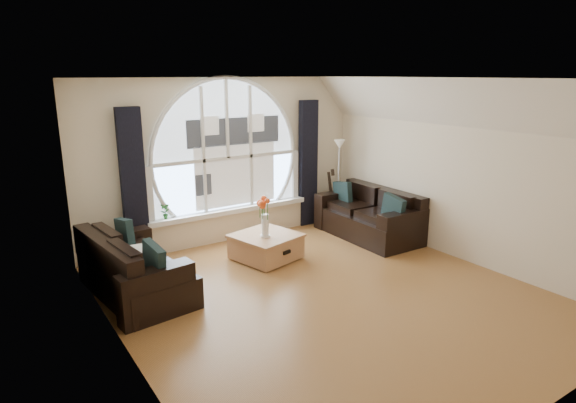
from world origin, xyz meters
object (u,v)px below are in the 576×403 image
(sofa_right, at_px, (368,214))
(coffee_chest, at_px, (266,245))
(sofa_left, at_px, (136,265))
(vase_flowers, at_px, (265,212))
(guitar, at_px, (328,196))
(potted_plant, at_px, (165,211))
(floor_lamp, at_px, (338,183))

(sofa_right, distance_m, coffee_chest, 2.02)
(sofa_left, xyz_separation_m, sofa_right, (4.03, 0.06, 0.00))
(sofa_left, bearing_deg, vase_flowers, -4.99)
(guitar, bearing_deg, potted_plant, 175.61)
(sofa_right, relative_size, guitar, 1.75)
(coffee_chest, height_order, floor_lamp, floor_lamp)
(floor_lamp, bearing_deg, coffee_chest, -159.95)
(sofa_left, bearing_deg, sofa_right, -5.76)
(guitar, bearing_deg, vase_flowers, -153.94)
(coffee_chest, xyz_separation_m, floor_lamp, (2.01, 0.73, 0.59))
(potted_plant, bearing_deg, coffee_chest, -44.10)
(sofa_right, relative_size, coffee_chest, 2.11)
(coffee_chest, distance_m, guitar, 2.16)
(sofa_left, bearing_deg, coffee_chest, -2.71)
(floor_lamp, xyz_separation_m, potted_plant, (-3.17, 0.39, -0.12))
(sofa_left, bearing_deg, guitar, 8.40)
(sofa_left, relative_size, potted_plant, 6.73)
(floor_lamp, height_order, guitar, floor_lamp)
(coffee_chest, bearing_deg, sofa_left, 170.12)
(potted_plant, bearing_deg, sofa_right, -20.73)
(vase_flowers, xyz_separation_m, guitar, (1.99, 1.00, -0.25))
(vase_flowers, xyz_separation_m, potted_plant, (-1.10, 1.20, -0.10))
(coffee_chest, height_order, guitar, guitar)
(vase_flowers, distance_m, potted_plant, 1.63)
(sofa_right, distance_m, floor_lamp, 0.91)
(coffee_chest, relative_size, potted_plant, 3.30)
(sofa_right, xyz_separation_m, vase_flowers, (-2.07, -0.00, 0.38))
(sofa_left, relative_size, floor_lamp, 1.12)
(sofa_left, xyz_separation_m, vase_flowers, (1.96, 0.05, 0.38))
(coffee_chest, bearing_deg, floor_lamp, 6.31)
(sofa_left, distance_m, sofa_right, 4.03)
(coffee_chest, distance_m, vase_flowers, 0.57)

